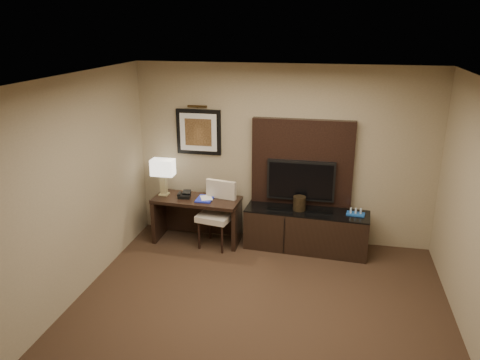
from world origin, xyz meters
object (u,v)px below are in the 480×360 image
(desk, at_px, (197,220))
(tv, at_px, (301,180))
(desk_chair, at_px, (216,216))
(table_lamp, at_px, (163,179))
(minibar_tray, at_px, (356,212))
(ice_bucket, at_px, (299,203))
(desk_phone, at_px, (184,195))
(credenza, at_px, (306,230))

(desk, xyz_separation_m, tv, (1.55, 0.24, 0.67))
(desk_chair, bearing_deg, table_lamp, 179.69)
(desk, bearing_deg, tv, 12.31)
(desk, height_order, tv, tv)
(minibar_tray, bearing_deg, tv, 166.58)
(minibar_tray, bearing_deg, desk, -178.91)
(tv, xyz_separation_m, ice_bucket, (0.01, -0.18, -0.29))
(desk_phone, bearing_deg, desk, -6.23)
(ice_bucket, bearing_deg, desk, -177.78)
(tv, relative_size, minibar_tray, 3.89)
(ice_bucket, bearing_deg, minibar_tray, -1.07)
(table_lamp, relative_size, minibar_tray, 2.05)
(desk_phone, xyz_separation_m, ice_bucket, (1.75, 0.06, -0.02))
(desk_chair, xyz_separation_m, table_lamp, (-0.86, 0.17, 0.47))
(tv, bearing_deg, desk_chair, -163.79)
(credenza, xyz_separation_m, desk_chair, (-1.35, -0.17, 0.19))
(tv, relative_size, table_lamp, 1.90)
(credenza, height_order, desk_phone, desk_phone)
(table_lamp, distance_m, ice_bucket, 2.11)
(credenza, xyz_separation_m, tv, (-0.12, 0.19, 0.71))
(credenza, xyz_separation_m, desk_phone, (-1.86, -0.05, 0.44))
(desk_phone, height_order, ice_bucket, ice_bucket)
(desk, height_order, desk_phone, desk_phone)
(credenza, height_order, tv, tv)
(desk, distance_m, minibar_tray, 2.39)
(tv, bearing_deg, desk_phone, -172.04)
(credenza, bearing_deg, ice_bucket, 178.40)
(tv, bearing_deg, ice_bucket, -87.89)
(desk_phone, distance_m, ice_bucket, 1.75)
(desk, distance_m, ice_bucket, 1.60)
(desk_chair, relative_size, desk_phone, 5.46)
(credenza, relative_size, minibar_tray, 7.02)
(tv, bearing_deg, desk, -171.19)
(credenza, distance_m, minibar_tray, 0.78)
(desk, relative_size, credenza, 0.73)
(desk_chair, bearing_deg, desk, 171.00)
(credenza, xyz_separation_m, table_lamp, (-2.21, 0.00, 0.66))
(credenza, xyz_separation_m, ice_bucket, (-0.11, 0.01, 0.41))
(table_lamp, xyz_separation_m, desk_phone, (0.35, -0.06, -0.22))
(ice_bucket, xyz_separation_m, minibar_tray, (0.81, -0.02, -0.06))
(desk, xyz_separation_m, table_lamp, (-0.54, 0.05, 0.62))
(desk, bearing_deg, table_lamp, 178.01)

